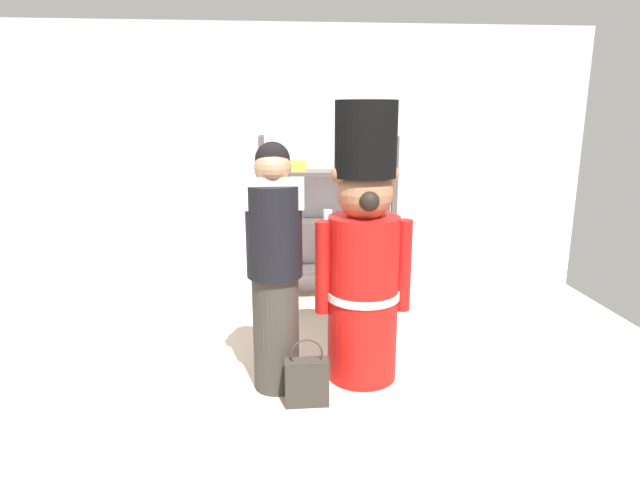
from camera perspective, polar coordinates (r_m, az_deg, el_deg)
The scene contains 6 objects.
ground_plane at distance 3.55m, azimuth -6.07°, elevation -17.17°, with size 6.40×6.40×0.00m, color beige.
back_wall at distance 5.27m, azimuth -6.07°, elevation 8.03°, with size 6.40×0.12×2.60m, color silver.
merchandise_shelf at distance 5.16m, azimuth 0.87°, elevation 2.35°, with size 1.29×0.35×1.59m.
teddy_bear_guard at distance 3.56m, azimuth 4.68°, elevation -1.70°, with size 0.65×0.50×1.88m.
person_shopper at distance 3.43m, azimuth -4.86°, elevation -2.76°, with size 0.37×0.36×1.63m.
shopping_bag at distance 3.47m, azimuth -1.42°, elevation -14.83°, with size 0.28×0.11×0.45m.
Camera 1 is at (0.09, -3.05, 1.82)m, focal length 29.93 mm.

